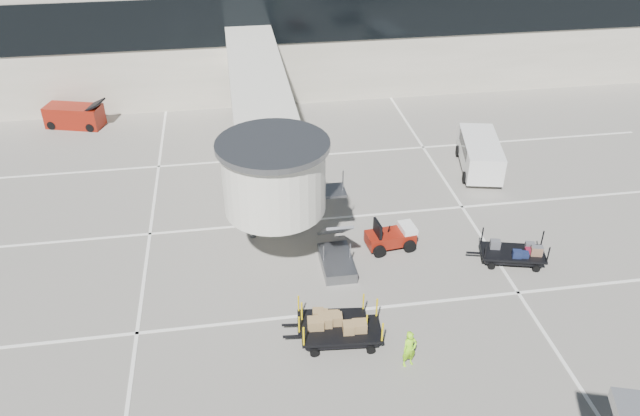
% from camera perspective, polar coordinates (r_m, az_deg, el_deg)
% --- Properties ---
extents(ground, '(140.00, 140.00, 0.00)m').
position_cam_1_polar(ground, '(25.09, 6.83, -11.99)').
color(ground, '#9B968B').
rests_on(ground, ground).
extents(lane_markings, '(40.00, 30.00, 0.02)m').
position_cam_1_polar(lane_markings, '(32.07, 1.46, -0.57)').
color(lane_markings, white).
rests_on(lane_markings, ground).
extents(terminal, '(64.00, 12.11, 15.20)m').
position_cam_1_polar(terminal, '(49.20, -2.50, 16.62)').
color(terminal, beige).
rests_on(terminal, ground).
extents(jet_bridge, '(5.70, 20.40, 6.03)m').
position_cam_1_polar(jet_bridge, '(32.24, -5.21, 8.14)').
color(jet_bridge, white).
rests_on(jet_bridge, ground).
extents(baggage_tug, '(2.42, 1.70, 1.51)m').
position_cam_1_polar(baggage_tug, '(29.63, 6.55, -2.64)').
color(baggage_tug, maroon).
rests_on(baggage_tug, ground).
extents(suitcase_cart, '(3.57, 2.08, 1.37)m').
position_cam_1_polar(suitcase_cart, '(29.86, 17.27, -3.97)').
color(suitcase_cart, black).
rests_on(suitcase_cart, ground).
extents(box_cart_near, '(3.85, 1.78, 1.49)m').
position_cam_1_polar(box_cart_near, '(24.55, 1.84, -11.15)').
color(box_cart_near, black).
rests_on(box_cart_near, ground).
extents(box_cart_far, '(3.40, 1.64, 1.31)m').
position_cam_1_polar(box_cart_far, '(25.05, 1.12, -10.29)').
color(box_cart_far, black).
rests_on(box_cart_far, ground).
extents(ground_worker, '(0.65, 0.51, 1.58)m').
position_cam_1_polar(ground_worker, '(23.74, 8.19, -12.64)').
color(ground_worker, '#99FF1A').
rests_on(ground_worker, ground).
extents(minivan, '(2.98, 5.15, 1.83)m').
position_cam_1_polar(minivan, '(36.92, 14.40, 5.02)').
color(minivan, white).
rests_on(minivan, ground).
extents(belt_loader, '(4.10, 2.47, 1.86)m').
position_cam_1_polar(belt_loader, '(44.20, -21.50, 7.82)').
color(belt_loader, maroon).
rests_on(belt_loader, ground).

